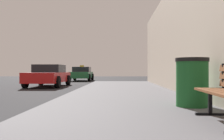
{
  "coord_description": "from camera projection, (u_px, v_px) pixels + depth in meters",
  "views": [
    {
      "loc": [
        3.76,
        -3.43,
        0.91
      ],
      "look_at": [
        3.55,
        4.29,
        0.94
      ],
      "focal_mm": 42.24,
      "sensor_mm": 36.0,
      "label": 1
    }
  ],
  "objects": [
    {
      "name": "sidewalk",
      "position": [
        137.0,
        135.0,
        3.42
      ],
      "size": [
        4.0,
        32.0,
        0.15
      ],
      "primitive_type": "cube",
      "color": "#5B5B60",
      "rests_on": "ground_plane"
    },
    {
      "name": "car_green",
      "position": [
        82.0,
        74.0,
        24.11
      ],
      "size": [
        1.93,
        4.25,
        1.43
      ],
      "rotation": [
        0.0,
        0.0,
        3.14
      ],
      "color": "#196638",
      "rests_on": "ground_plane"
    },
    {
      "name": "trash_bin",
      "position": [
        192.0,
        82.0,
        5.64
      ],
      "size": [
        0.71,
        0.71,
        1.04
      ],
      "color": "#195926",
      "rests_on": "sidewalk"
    },
    {
      "name": "car_red",
      "position": [
        49.0,
        75.0,
        15.29
      ],
      "size": [
        1.94,
        4.43,
        1.27
      ],
      "rotation": [
        0.0,
        0.0,
        3.14
      ],
      "color": "red",
      "rests_on": "ground_plane"
    }
  ]
}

